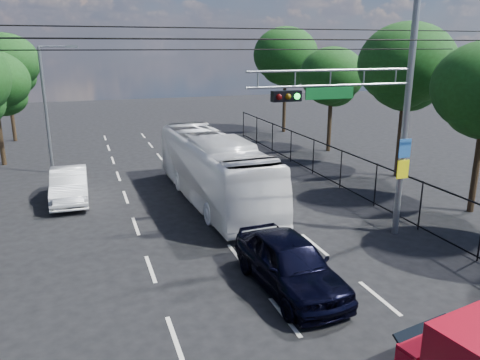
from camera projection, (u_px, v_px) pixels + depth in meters
name	position (u px, v px, depth m)	size (l,w,h in m)	color
lane_markings	(196.00, 203.00, 21.69)	(6.12, 38.00, 0.01)	beige
signal_mast	(379.00, 99.00, 16.44)	(6.43, 0.39, 9.50)	slate
streetlight_left	(48.00, 104.00, 25.90)	(2.09, 0.22, 7.08)	slate
utility_wires	(229.00, 39.00, 15.00)	(22.00, 5.04, 0.74)	black
fence_right	(361.00, 178.00, 22.12)	(0.06, 34.03, 2.00)	black
tree_right_c	(406.00, 71.00, 24.73)	(5.10, 5.10, 8.29)	black
tree_right_d	(332.00, 80.00, 31.21)	(4.32, 4.32, 7.02)	black
tree_right_e	(286.00, 60.00, 38.25)	(5.28, 5.28, 8.58)	black
tree_left_e	(6.00, 67.00, 34.47)	(4.92, 4.92, 7.99)	black
navy_hatchback	(290.00, 263.00, 13.88)	(1.95, 4.85, 1.65)	black
white_bus	(214.00, 169.00, 21.70)	(2.59, 11.07, 3.08)	white
white_van	(69.00, 185.00, 21.86)	(1.61, 4.62, 1.52)	white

